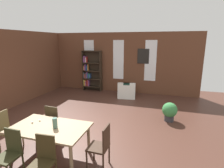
# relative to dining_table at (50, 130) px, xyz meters

# --- Properties ---
(ground_plane) EXTENTS (11.51, 11.51, 0.00)m
(ground_plane) POSITION_rel_dining_table_xyz_m (0.04, 1.33, -0.66)
(ground_plane) COLOR #492B21
(back_wall_brick) EXTENTS (7.89, 0.12, 3.02)m
(back_wall_brick) POSITION_rel_dining_table_xyz_m (0.04, 5.82, 0.85)
(back_wall_brick) COLOR brown
(back_wall_brick) RESTS_ON ground
(window_pane_0) EXTENTS (0.55, 0.02, 1.96)m
(window_pane_0) POSITION_rel_dining_table_xyz_m (-1.56, 5.75, 1.00)
(window_pane_0) COLOR white
(window_pane_1) EXTENTS (0.55, 0.02, 1.96)m
(window_pane_1) POSITION_rel_dining_table_xyz_m (0.04, 5.75, 1.00)
(window_pane_1) COLOR white
(window_pane_2) EXTENTS (0.55, 0.02, 1.96)m
(window_pane_2) POSITION_rel_dining_table_xyz_m (1.65, 5.75, 1.00)
(window_pane_2) COLOR white
(dining_table) EXTENTS (1.69, 1.02, 0.74)m
(dining_table) POSITION_rel_dining_table_xyz_m (0.00, 0.00, 0.00)
(dining_table) COLOR #907655
(dining_table) RESTS_ON ground
(vase_on_table) EXTENTS (0.10, 0.10, 0.23)m
(vase_on_table) POSITION_rel_dining_table_xyz_m (0.15, -0.00, 0.20)
(vase_on_table) COLOR #4C7266
(vase_on_table) RESTS_ON dining_table
(tealight_candle_0) EXTENTS (0.04, 0.04, 0.04)m
(tealight_candle_0) POSITION_rel_dining_table_xyz_m (-0.49, 0.04, 0.10)
(tealight_candle_0) COLOR silver
(tealight_candle_0) RESTS_ON dining_table
(tealight_candle_1) EXTENTS (0.04, 0.04, 0.03)m
(tealight_candle_1) POSITION_rel_dining_table_xyz_m (-0.40, 0.19, 0.10)
(tealight_candle_1) COLOR silver
(tealight_candle_1) RESTS_ON dining_table
(dining_chair_head_right) EXTENTS (0.41, 0.41, 0.95)m
(dining_chair_head_right) POSITION_rel_dining_table_xyz_m (1.22, -0.00, -0.15)
(dining_chair_head_right) COLOR #352217
(dining_chair_head_right) RESTS_ON ground
(dining_chair_far_left) EXTENTS (0.42, 0.42, 0.95)m
(dining_chair_far_left) POSITION_rel_dining_table_xyz_m (-0.38, 0.74, -0.15)
(dining_chair_far_left) COLOR #332918
(dining_chair_far_left) RESTS_ON ground
(dining_chair_near_right) EXTENTS (0.43, 0.43, 0.95)m
(dining_chair_near_right) POSITION_rel_dining_table_xyz_m (0.38, -0.74, -0.15)
(dining_chair_near_right) COLOR #362B14
(dining_chair_near_right) RESTS_ON ground
(dining_chair_head_left) EXTENTS (0.43, 0.43, 0.95)m
(dining_chair_head_left) POSITION_rel_dining_table_xyz_m (-1.22, -0.01, -0.15)
(dining_chair_head_left) COLOR brown
(dining_chair_head_left) RESTS_ON ground
(dining_chair_near_left) EXTENTS (0.41, 0.41, 0.95)m
(dining_chair_near_left) POSITION_rel_dining_table_xyz_m (-0.38, -0.74, -0.15)
(dining_chair_near_left) COLOR #313119
(dining_chair_near_left) RESTS_ON ground
(bookshelf_tall) EXTENTS (1.02, 0.30, 2.11)m
(bookshelf_tall) POSITION_rel_dining_table_xyz_m (-1.42, 5.58, 0.37)
(bookshelf_tall) COLOR #2D2319
(bookshelf_tall) RESTS_ON ground
(armchair_white) EXTENTS (0.92, 0.92, 0.75)m
(armchair_white) POSITION_rel_dining_table_xyz_m (0.69, 4.88, -0.38)
(armchair_white) COLOR silver
(armchair_white) RESTS_ON ground
(potted_plant_by_shelf) EXTENTS (0.49, 0.49, 0.63)m
(potted_plant_by_shelf) POSITION_rel_dining_table_xyz_m (2.60, 2.77, -0.31)
(potted_plant_by_shelf) COLOR #333338
(potted_plant_by_shelf) RESTS_ON ground
(framed_picture) EXTENTS (0.56, 0.03, 0.72)m
(framed_picture) POSITION_rel_dining_table_xyz_m (1.30, 5.75, 1.22)
(framed_picture) COLOR black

